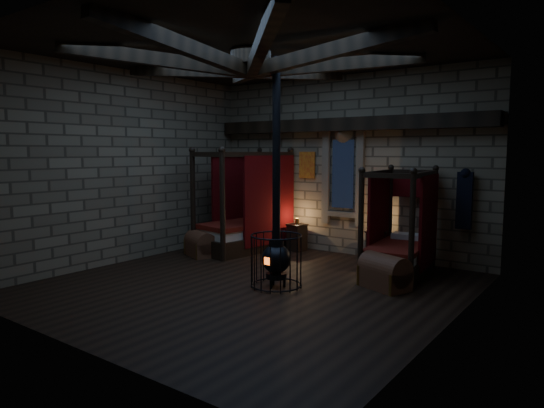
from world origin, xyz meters
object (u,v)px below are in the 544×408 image
Objects in this scene: trunk_right at (385,273)px; stove at (276,254)px; bed_right at (400,249)px; trunk_left at (200,245)px; bed_left at (246,226)px.

stove is (-1.62, -1.05, 0.31)m from trunk_right.
trunk_right is at bearing -87.55° from bed_right.
trunk_right reaches higher than trunk_left.
bed_left is at bearing 141.04° from stove.
bed_right is at bearing 120.47° from trunk_right.
bed_left reaches higher than bed_right.
trunk_left is at bearing -171.62° from bed_right.
bed_left is at bearing -174.32° from trunk_right.
stove is (2.95, -1.06, 0.33)m from trunk_left.
bed_right is at bearing 59.68° from stove.
trunk_right is at bearing 35.68° from stove.
bed_left is 2.48× the size of trunk_right.
bed_right is (3.96, -0.02, -0.09)m from bed_left.
trunk_right is (4.14, -1.19, -0.32)m from bed_left.
trunk_right is 1.95m from stove.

